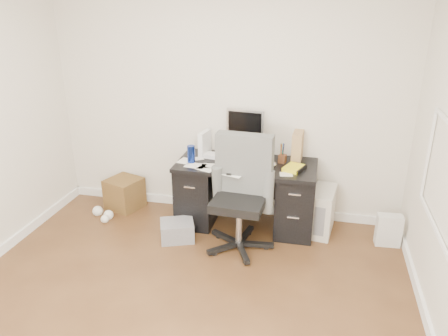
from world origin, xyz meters
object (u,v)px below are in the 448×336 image
Objects in this scene: lcd_monitor at (245,132)px; pc_tower at (323,211)px; keyboard at (235,165)px; office_chair at (239,196)px; wicker_basket at (125,193)px; desk at (246,193)px.

lcd_monitor is 1.09× the size of pc_tower.
lcd_monitor is 1.39× the size of keyboard.
wicker_basket is at bearing 162.47° from office_chair.
lcd_monitor reaches higher than keyboard.
keyboard is 1.09m from pc_tower.
lcd_monitor is 1.21m from pc_tower.
lcd_monitor is at bearing 99.99° from office_chair.
keyboard reaches higher than pc_tower.
keyboard is 0.44m from office_chair.
wicker_basket is (-1.45, -0.14, -0.83)m from lcd_monitor.
office_chair is at bearing -21.11° from wicker_basket.
lcd_monitor is 1.68m from wicker_basket.
lcd_monitor is (-0.07, 0.26, 0.62)m from desk.
office_chair is at bearing -77.00° from lcd_monitor.
desk is at bearing -4.25° from wicker_basket.
keyboard is 0.78× the size of pc_tower.
office_chair reaches higher than keyboard.
desk is 3.03× the size of pc_tower.
lcd_monitor is 1.45× the size of wicker_basket.
office_chair is (0.08, -0.74, -0.43)m from lcd_monitor.
keyboard is 1.54m from wicker_basket.
lcd_monitor reaches higher than wicker_basket.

